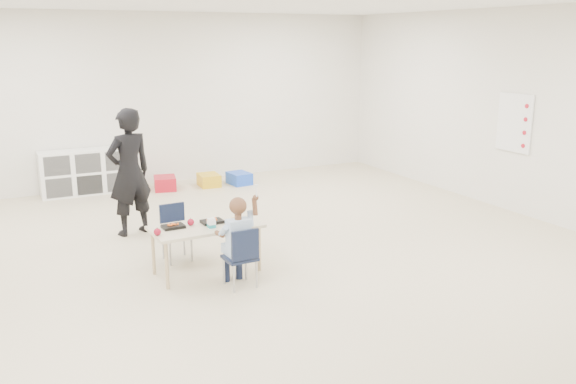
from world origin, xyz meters
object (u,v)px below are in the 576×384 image
cubby_shelf (87,172)px  adult (129,172)px  table (207,249)px  chair_near (240,257)px  child (239,239)px

cubby_shelf → adult: 2.41m
table → chair_near: size_ratio=1.85×
table → adult: bearing=101.1°
table → child: child is taller
child → cubby_shelf: bearing=96.9°
child → adult: size_ratio=0.62×
table → adult: 1.79m
table → child: size_ratio=1.18×
child → cubby_shelf: 4.58m
child → cubby_shelf: child is taller
cubby_shelf → table: bearing=-82.1°
chair_near → child: (0.00, 0.00, 0.18)m
chair_near → child: bearing=0.0°
table → child: (0.17, -0.49, 0.22)m
cubby_shelf → adult: (0.16, -2.36, 0.44)m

